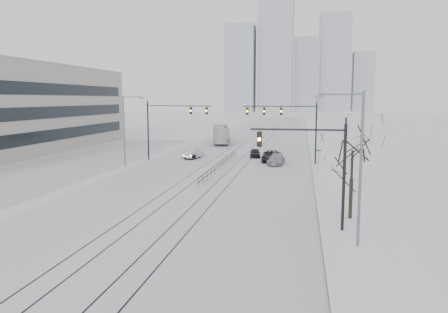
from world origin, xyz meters
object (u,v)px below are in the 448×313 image
sedan_nb_right (276,160)px  sedan_nb_far (255,153)px  traffic_mast_near (318,162)px  sedan_sb_inner (193,154)px  box_truck (221,135)px  bare_tree (352,158)px  sedan_sb_outer (193,154)px  sedan_nb_front (271,156)px

sedan_nb_right → sedan_nb_far: (-3.49, 6.85, -0.05)m
traffic_mast_near → sedan_sb_inner: size_ratio=1.72×
sedan_sb_inner → traffic_mast_near: bearing=123.4°
sedan_sb_inner → sedan_nb_far: bearing=-155.0°
sedan_sb_inner → sedan_nb_far: size_ratio=1.10×
sedan_nb_right → box_truck: box_truck is taller
traffic_mast_near → bare_tree: (2.41, 3.00, -0.07)m
sedan_sb_outer → sedan_nb_far: bearing=-149.9°
sedan_nb_front → sedan_nb_far: size_ratio=1.45×
sedan_sb_inner → box_truck: box_truck is taller
traffic_mast_near → sedan_sb_inner: (-16.52, 32.47, -3.87)m
sedan_sb_inner → sedan_nb_right: bearing=168.7°
traffic_mast_near → sedan_sb_outer: traffic_mast_near is taller
sedan_sb_inner → sedan_nb_right: 12.82m
traffic_mast_near → bare_tree: size_ratio=1.15×
bare_tree → sedan_nb_right: 26.69m
bare_tree → box_truck: (-18.82, 51.08, -2.77)m
bare_tree → box_truck: 54.51m
traffic_mast_near → bare_tree: traffic_mast_near is taller
sedan_nb_front → box_truck: box_truck is taller
box_truck → sedan_sb_outer: bearing=78.3°
sedan_nb_front → box_truck: 25.49m
bare_tree → sedan_nb_front: bearing=104.9°
bare_tree → sedan_nb_far: bare_tree is taller
sedan_sb_inner → sedan_nb_front: (11.41, -1.21, 0.06)m
traffic_mast_near → sedan_sb_outer: size_ratio=1.61×
traffic_mast_near → sedan_nb_front: bearing=99.3°
sedan_nb_front → sedan_sb_inner: bearing=172.6°
sedan_nb_right → box_truck: size_ratio=0.38×
bare_tree → sedan_sb_outer: size_ratio=1.40×
sedan_nb_far → sedan_sb_outer: bearing=-168.5°
bare_tree → sedan_nb_far: size_ratio=1.65×
sedan_nb_far → box_truck: box_truck is taller
traffic_mast_near → bare_tree: bearing=51.2°
sedan_sb_inner → sedan_sb_outer: size_ratio=0.93×
sedan_nb_right → sedan_nb_front: bearing=111.2°
sedan_nb_right → box_truck: (-12.10, 25.53, 1.04)m
sedan_nb_far → bare_tree: bearing=-79.3°
bare_tree → sedan_sb_inner: 35.23m
sedan_nb_front → sedan_nb_far: sedan_nb_front is taller
sedan_sb_inner → sedan_sb_outer: 0.14m
traffic_mast_near → sedan_sb_inner: 36.63m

